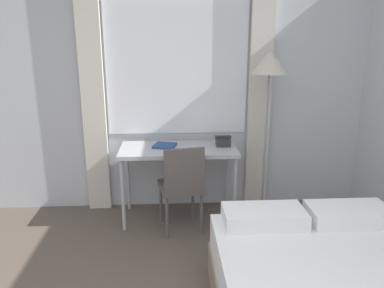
{
  "coord_description": "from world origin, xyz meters",
  "views": [
    {
      "loc": [
        -0.13,
        -1.13,
        1.85
      ],
      "look_at": [
        0.06,
        2.13,
        0.93
      ],
      "focal_mm": 35.0,
      "sensor_mm": 36.0,
      "label": 1
    }
  ],
  "objects_px": {
    "desk": "(178,154)",
    "book": "(165,145)",
    "desk_chair": "(182,183)",
    "telephone": "(223,141)",
    "standing_lamp": "(269,78)"
  },
  "relations": [
    {
      "from": "desk",
      "to": "book",
      "type": "height_order",
      "value": "book"
    },
    {
      "from": "desk",
      "to": "book",
      "type": "xyz_separation_m",
      "value": [
        -0.14,
        0.04,
        0.08
      ]
    },
    {
      "from": "desk_chair",
      "to": "telephone",
      "type": "relative_size",
      "value": 5.35
    },
    {
      "from": "desk",
      "to": "telephone",
      "type": "xyz_separation_m",
      "value": [
        0.46,
        0.05,
        0.12
      ]
    },
    {
      "from": "standing_lamp",
      "to": "book",
      "type": "height_order",
      "value": "standing_lamp"
    },
    {
      "from": "telephone",
      "to": "book",
      "type": "bearing_deg",
      "value": -179.59
    },
    {
      "from": "desk",
      "to": "telephone",
      "type": "relative_size",
      "value": 7.14
    },
    {
      "from": "telephone",
      "to": "book",
      "type": "xyz_separation_m",
      "value": [
        -0.6,
        -0.0,
        -0.03
      ]
    },
    {
      "from": "desk",
      "to": "standing_lamp",
      "type": "bearing_deg",
      "value": -5.0
    },
    {
      "from": "desk",
      "to": "telephone",
      "type": "height_order",
      "value": "telephone"
    },
    {
      "from": "telephone",
      "to": "book",
      "type": "distance_m",
      "value": 0.6
    },
    {
      "from": "standing_lamp",
      "to": "telephone",
      "type": "bearing_deg",
      "value": 163.32
    },
    {
      "from": "book",
      "to": "telephone",
      "type": "bearing_deg",
      "value": 0.41
    },
    {
      "from": "book",
      "to": "desk",
      "type": "bearing_deg",
      "value": -16.99
    },
    {
      "from": "desk_chair",
      "to": "telephone",
      "type": "bearing_deg",
      "value": 27.85
    }
  ]
}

